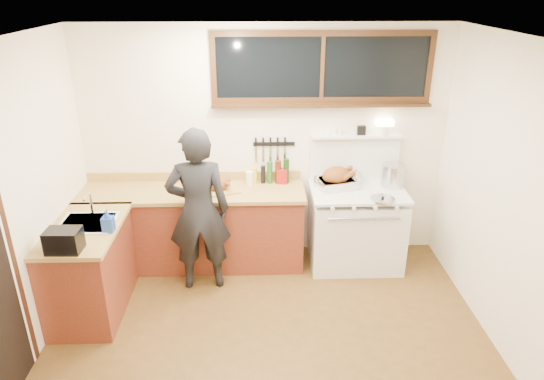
{
  "coord_description": "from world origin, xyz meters",
  "views": [
    {
      "loc": [
        -0.08,
        -3.37,
        2.98
      ],
      "look_at": [
        0.05,
        0.85,
        1.15
      ],
      "focal_mm": 32.0,
      "sensor_mm": 36.0,
      "label": 1
    }
  ],
  "objects_px": {
    "man": "(198,211)",
    "roast_turkey": "(336,179)",
    "cutting_board": "(219,186)",
    "vintage_stove": "(355,225)"
  },
  "relations": [
    {
      "from": "man",
      "to": "roast_turkey",
      "type": "distance_m",
      "value": 1.53
    },
    {
      "from": "man",
      "to": "cutting_board",
      "type": "height_order",
      "value": "man"
    },
    {
      "from": "man",
      "to": "cutting_board",
      "type": "relative_size",
      "value": 3.51
    },
    {
      "from": "vintage_stove",
      "to": "roast_turkey",
      "type": "height_order",
      "value": "vintage_stove"
    },
    {
      "from": "vintage_stove",
      "to": "roast_turkey",
      "type": "xyz_separation_m",
      "value": [
        -0.23,
        0.06,
        0.53
      ]
    },
    {
      "from": "vintage_stove",
      "to": "cutting_board",
      "type": "relative_size",
      "value": 3.24
    },
    {
      "from": "vintage_stove",
      "to": "cutting_board",
      "type": "height_order",
      "value": "vintage_stove"
    },
    {
      "from": "man",
      "to": "cutting_board",
      "type": "distance_m",
      "value": 0.46
    },
    {
      "from": "man",
      "to": "roast_turkey",
      "type": "xyz_separation_m",
      "value": [
        1.45,
        0.46,
        0.14
      ]
    },
    {
      "from": "cutting_board",
      "to": "roast_turkey",
      "type": "distance_m",
      "value": 1.27
    }
  ]
}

